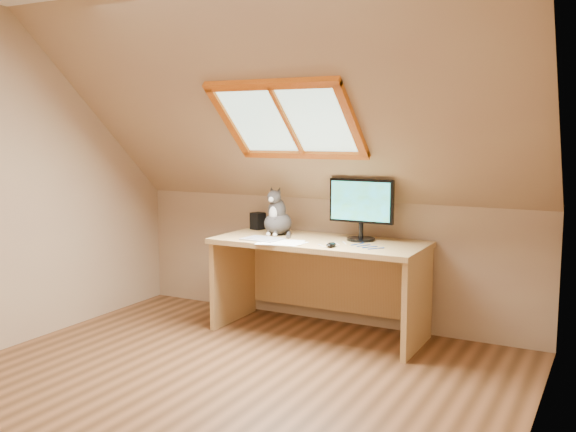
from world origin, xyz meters
The scene contains 10 objects.
ground centered at (0.00, 0.00, 0.00)m, with size 3.50×3.50×0.00m, color brown.
room_shell centered at (0.00, -0.09, 1.43)m, with size 3.52×3.52×2.41m.
desk centered at (0.09, 1.45, 0.51)m, with size 1.60×0.70×0.73m.
monitor centered at (0.37, 1.51, 1.00)m, with size 0.50×0.21×0.46m.
cat centered at (-0.31, 1.46, 0.87)m, with size 0.22×0.26×0.39m.
desk_speaker centered at (-0.59, 1.63, 0.80)m, with size 0.10×0.10×0.14m, color black.
graphics_tablet centered at (-0.29, 1.18, 0.74)m, with size 0.29×0.21×0.01m, color #B2B2B7.
mouse centered at (0.29, 1.15, 0.75)m, with size 0.06×0.11×0.03m, color black.
papers centered at (-0.08, 1.12, 0.73)m, with size 0.35×0.30×0.01m.
cables centered at (0.41, 1.26, 0.73)m, with size 0.51×0.26×0.01m.
Camera 1 is at (2.11, -2.95, 1.54)m, focal length 40.00 mm.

